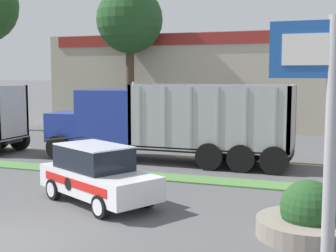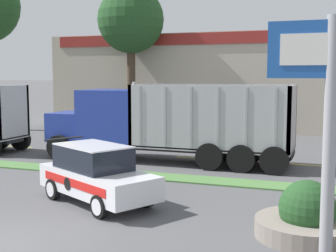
{
  "view_description": "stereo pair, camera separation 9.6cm",
  "coord_description": "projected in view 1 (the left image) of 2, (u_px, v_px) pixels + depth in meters",
  "views": [
    {
      "loc": [
        7.47,
        -8.64,
        3.96
      ],
      "look_at": [
        1.38,
        8.33,
        1.99
      ],
      "focal_mm": 50.0,
      "sensor_mm": 36.0,
      "label": 1
    },
    {
      "loc": [
        7.56,
        -8.61,
        3.96
      ],
      "look_at": [
        1.38,
        8.33,
        1.99
      ],
      "focal_mm": 50.0,
      "sensor_mm": 36.0,
      "label": 2
    }
  ],
  "objects": [
    {
      "name": "store_building_backdrop",
      "position": [
        265.0,
        81.0,
        37.26
      ],
      "size": [
        31.72,
        12.1,
        6.95
      ],
      "color": "#BCB29E",
      "rests_on": "ground_plane"
    },
    {
      "name": "centre_line_2",
      "position": [
        13.0,
        147.0,
        26.01
      ],
      "size": [
        2.4,
        0.14,
        0.01
      ],
      "primitive_type": "cube",
      "color": "yellow",
      "rests_on": "ground_plane"
    },
    {
      "name": "dump_truck_mid",
      "position": [
        142.0,
        124.0,
        21.73
      ],
      "size": [
        11.56,
        2.81,
        3.66
      ],
      "color": "black",
      "rests_on": "ground_plane"
    },
    {
      "name": "store_sign_post",
      "position": [
        333.0,
        90.0,
        9.64
      ],
      "size": [
        2.62,
        0.28,
        5.18
      ],
      "color": "#9E9EA3",
      "rests_on": "ground_plane"
    },
    {
      "name": "centre_line_3",
      "position": [
        99.0,
        152.0,
        24.2
      ],
      "size": [
        2.4,
        0.14,
        0.01
      ],
      "primitive_type": "cube",
      "color": "yellow",
      "rests_on": "ground_plane"
    },
    {
      "name": "tree_behind_centre",
      "position": [
        130.0,
        14.0,
        32.44
      ],
      "size": [
        4.64,
        4.64,
        11.27
      ],
      "color": "#473828",
      "rests_on": "ground_plane"
    },
    {
      "name": "rally_car",
      "position": [
        97.0,
        174.0,
        14.48
      ],
      "size": [
        4.62,
        3.58,
        1.84
      ],
      "color": "white",
      "rests_on": "ground_plane"
    },
    {
      "name": "centre_line_5",
      "position": [
        318.0,
        165.0,
        20.57
      ],
      "size": [
        2.4,
        0.14,
        0.01
      ],
      "primitive_type": "cube",
      "color": "yellow",
      "rests_on": "ground_plane"
    },
    {
      "name": "stone_planter",
      "position": [
        308.0,
        218.0,
        11.43
      ],
      "size": [
        2.53,
        2.53,
        1.43
      ],
      "color": "gray",
      "rests_on": "ground_plane"
    },
    {
      "name": "grass_verge",
      "position": [
        133.0,
        175.0,
        18.54
      ],
      "size": [
        120.0,
        1.23,
        0.06
      ],
      "primitive_type": "cube",
      "color": "#517F42",
      "rests_on": "ground_plane"
    },
    {
      "name": "centre_line_4",
      "position": [
        200.0,
        158.0,
        22.38
      ],
      "size": [
        2.4,
        0.14,
        0.01
      ],
      "primitive_type": "cube",
      "color": "yellow",
      "rests_on": "ground_plane"
    }
  ]
}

